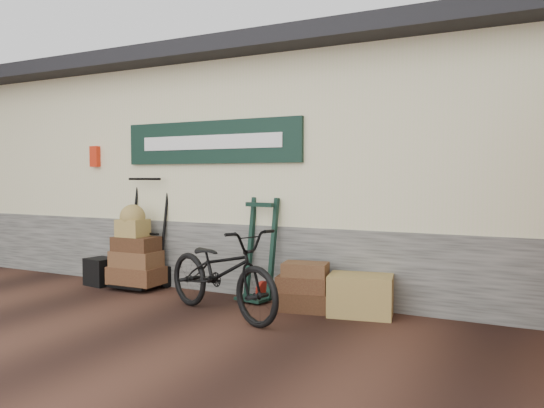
# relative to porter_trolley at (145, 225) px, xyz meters

# --- Properties ---
(ground) EXTENTS (80.00, 80.00, 0.00)m
(ground) POSITION_rel_porter_trolley_xyz_m (1.29, -0.85, -0.84)
(ground) COLOR black
(ground) RESTS_ON ground
(station_building) EXTENTS (14.40, 4.10, 3.20)m
(station_building) POSITION_rel_porter_trolley_xyz_m (1.28, 1.89, 0.77)
(station_building) COLOR #4C4C47
(station_building) RESTS_ON ground
(porter_trolley) EXTENTS (0.86, 0.65, 1.69)m
(porter_trolley) POSITION_rel_porter_trolley_xyz_m (0.00, 0.00, 0.00)
(porter_trolley) COLOR black
(porter_trolley) RESTS_ON ground
(green_barrow) EXTENTS (0.51, 0.45, 1.25)m
(green_barrow) POSITION_rel_porter_trolley_xyz_m (1.77, 0.00, -0.22)
(green_barrow) COLOR black
(green_barrow) RESTS_ON ground
(suitcase_stack) EXTENTS (0.68, 0.50, 0.55)m
(suitcase_stack) POSITION_rel_porter_trolley_xyz_m (2.44, -0.20, -0.57)
(suitcase_stack) COLOR #392312
(suitcase_stack) RESTS_ON ground
(wicker_hamper) EXTENTS (0.75, 0.57, 0.44)m
(wicker_hamper) POSITION_rel_porter_trolley_xyz_m (3.09, -0.13, -0.62)
(wicker_hamper) COLOR olive
(wicker_hamper) RESTS_ON ground
(black_trunk) EXTENTS (0.42, 0.38, 0.38)m
(black_trunk) POSITION_rel_porter_trolley_xyz_m (-0.62, -0.20, -0.65)
(black_trunk) COLOR black
(black_trunk) RESTS_ON ground
(bicycle) EXTENTS (1.25, 1.95, 1.07)m
(bicycle) POSITION_rel_porter_trolley_xyz_m (1.74, -0.81, -0.31)
(bicycle) COLOR black
(bicycle) RESTS_ON ground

